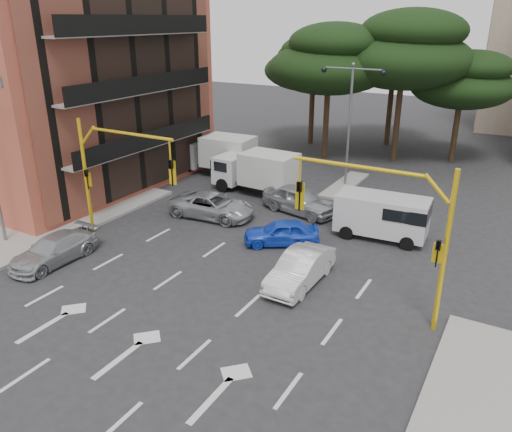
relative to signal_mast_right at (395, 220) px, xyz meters
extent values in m
plane|color=#28282B|center=(-6.80, -1.99, -3.88)|extent=(120.00, 120.00, 0.00)
cube|color=gray|center=(-6.80, 14.01, -3.81)|extent=(1.40, 6.00, 0.15)
cube|color=#BA4F3A|center=(-24.80, 6.01, 2.62)|extent=(15.00, 16.00, 13.00)
cube|color=black|center=(-17.24, 6.01, 2.12)|extent=(0.12, 14.72, 11.20)
cube|color=black|center=(-1.86, 42.01, 3.62)|extent=(0.12, 11.04, 14.20)
cylinder|color=#382616|center=(-10.80, 20.01, -1.41)|extent=(0.44, 0.44, 4.95)
ellipsoid|color=black|center=(-10.80, 20.01, 3.05)|extent=(9.15, 9.15, 3.87)
ellipsoid|color=black|center=(-10.20, 19.61, 4.92)|extent=(6.86, 6.86, 2.86)
ellipsoid|color=black|center=(-11.30, 20.31, 4.37)|extent=(6.07, 6.07, 2.64)
cylinder|color=#382616|center=(-5.80, 22.01, -1.18)|extent=(0.44, 0.44, 5.40)
ellipsoid|color=black|center=(-5.80, 22.01, 3.68)|extent=(9.98, 9.98, 4.22)
ellipsoid|color=black|center=(-5.20, 21.61, 5.72)|extent=(7.49, 7.49, 3.12)
ellipsoid|color=black|center=(-6.30, 22.31, 5.12)|extent=(6.62, 6.62, 2.88)
cylinder|color=#382616|center=(-13.80, 24.01, -1.63)|extent=(0.44, 0.44, 4.50)
ellipsoid|color=black|center=(-13.80, 24.01, 2.42)|extent=(8.32, 8.32, 3.52)
ellipsoid|color=black|center=(-13.20, 23.61, 4.12)|extent=(6.24, 6.24, 2.60)
ellipsoid|color=black|center=(-14.30, 24.31, 3.62)|extent=(5.52, 5.52, 2.40)
cylinder|color=#382616|center=(-1.80, 24.01, -1.86)|extent=(0.44, 0.44, 4.05)
ellipsoid|color=black|center=(-1.80, 24.01, 1.79)|extent=(7.49, 7.49, 3.17)
ellipsoid|color=black|center=(-1.20, 23.61, 3.32)|extent=(5.62, 5.62, 2.34)
ellipsoid|color=black|center=(-2.30, 24.31, 2.87)|extent=(4.97, 4.97, 2.16)
cylinder|color=#382616|center=(-7.80, 27.01, -1.41)|extent=(0.44, 0.44, 4.95)
ellipsoid|color=black|center=(-7.80, 27.01, 3.05)|extent=(9.15, 9.15, 3.87)
ellipsoid|color=black|center=(-7.20, 26.61, 4.92)|extent=(6.86, 6.86, 2.86)
ellipsoid|color=black|center=(-8.30, 27.31, 4.37)|extent=(6.07, 6.07, 2.64)
cylinder|color=yellow|center=(1.80, 0.01, -0.88)|extent=(0.18, 0.18, 6.00)
cylinder|color=yellow|center=(1.25, 0.01, 1.37)|extent=(0.95, 0.14, 0.95)
cylinder|color=yellow|center=(-1.50, 0.01, 1.72)|extent=(4.80, 0.14, 0.14)
cylinder|color=yellow|center=(-3.70, 0.01, 1.27)|extent=(0.08, 0.08, 0.90)
imported|color=black|center=(-3.70, 0.01, 0.22)|extent=(0.20, 0.24, 1.20)
cube|color=yellow|center=(-3.70, 0.09, 0.22)|extent=(0.36, 0.06, 1.10)
imported|color=black|center=(1.58, -0.14, -0.88)|extent=(0.16, 0.20, 1.00)
cube|color=yellow|center=(1.58, -0.04, -0.88)|extent=(0.35, 0.08, 0.70)
cylinder|color=yellow|center=(-15.40, 0.01, -0.88)|extent=(0.18, 0.18, 6.00)
cylinder|color=yellow|center=(-14.85, 0.01, 1.37)|extent=(0.95, 0.14, 0.95)
cylinder|color=yellow|center=(-12.10, 0.01, 1.72)|extent=(4.80, 0.14, 0.14)
cylinder|color=yellow|center=(-9.90, 0.01, 1.27)|extent=(0.08, 0.08, 0.90)
imported|color=black|center=(-9.90, 0.01, 0.22)|extent=(0.20, 0.24, 1.20)
cube|color=yellow|center=(-9.90, 0.09, 0.22)|extent=(0.36, 0.06, 1.10)
imported|color=black|center=(-15.18, -0.14, -0.88)|extent=(0.16, 0.20, 1.00)
cube|color=yellow|center=(-15.18, -0.04, -0.88)|extent=(0.35, 0.08, 0.70)
cylinder|color=slate|center=(-16.40, -2.99, 4.02)|extent=(0.20, 0.20, 0.45)
cylinder|color=slate|center=(-6.80, 14.01, 0.02)|extent=(0.16, 0.16, 7.50)
cylinder|color=slate|center=(-7.70, 14.01, 3.67)|extent=(1.80, 0.10, 0.10)
sphere|color=black|center=(-8.70, 14.01, 3.52)|extent=(0.36, 0.36, 0.36)
cylinder|color=slate|center=(-5.90, 14.01, 3.67)|extent=(1.80, 0.10, 0.10)
sphere|color=black|center=(-4.90, 14.01, 3.52)|extent=(0.36, 0.36, 0.36)
sphere|color=slate|center=(-6.80, 14.01, 3.92)|extent=(0.24, 0.24, 0.24)
imported|color=silver|center=(-3.80, 0.59, -3.19)|extent=(1.55, 4.25, 1.39)
imported|color=blue|center=(-6.30, 3.72, -3.26)|extent=(3.91, 3.20, 1.25)
imported|color=#A6AAAE|center=(-14.40, -3.21, -3.26)|extent=(1.75, 4.28, 1.24)
imported|color=#AAADB2|center=(-11.31, 5.01, -3.21)|extent=(5.02, 2.67, 1.34)
imported|color=#A6A9AE|center=(-7.36, 8.06, -3.11)|extent=(4.83, 2.74, 1.55)
camera|label=1|loc=(3.83, -16.39, 6.58)|focal=35.00mm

